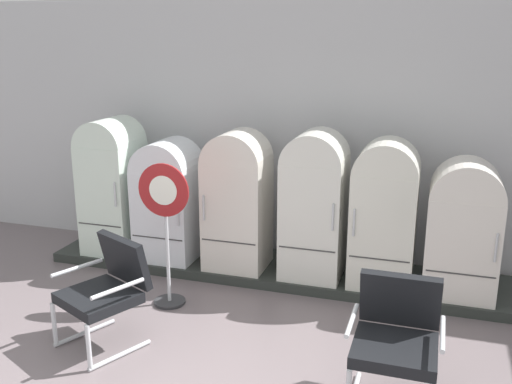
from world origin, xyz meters
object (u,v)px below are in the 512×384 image
Objects in this scene: refrigerator_5 at (463,225)px; armchair_right at (396,335)px; refrigerator_3 at (314,200)px; refrigerator_2 at (237,196)px; sign_stand at (166,232)px; refrigerator_0 at (113,181)px; armchair_left at (107,286)px; refrigerator_4 at (385,209)px; refrigerator_1 at (169,197)px.

armchair_right is (-0.49, -1.85, -0.28)m from refrigerator_5.
refrigerator_3 is 1.67× the size of armchair_right.
refrigerator_2 reaches higher than sign_stand.
refrigerator_0 is at bearing 140.20° from sign_stand.
armchair_left is 0.65× the size of sign_stand.
refrigerator_5 is at bearing 0.40° from refrigerator_2.
armchair_left is (-2.17, -1.76, -0.38)m from refrigerator_4.
refrigerator_4 is at bearing 24.96° from sign_stand.
sign_stand is (-2.78, -0.94, -0.05)m from refrigerator_5.
refrigerator_4 is 1.61× the size of armchair_left.
refrigerator_2 reaches higher than armchair_left.
refrigerator_2 is 1.05× the size of sign_stand.
armchair_left is at bearing -129.07° from refrigerator_3.
armchair_right is at bearing -34.42° from refrigerator_1.
sign_stand reaches higher than armchair_left.
refrigerator_1 is at bearing 179.73° from refrigerator_4.
sign_stand is at bearing -161.36° from refrigerator_5.
armchair_right is (2.46, -0.09, 0.00)m from armchair_left.
refrigerator_4 is (1.59, 0.01, -0.01)m from refrigerator_2.
refrigerator_0 is 1.05× the size of refrigerator_4.
armchair_right is at bearing -81.38° from refrigerator_4.
armchair_right is 0.65× the size of sign_stand.
refrigerator_2 is 1.63× the size of armchair_left.
refrigerator_5 is at bearing -0.40° from refrigerator_0.
armchair_left is (-1.44, -1.78, -0.41)m from refrigerator_3.
armchair_left is at bearing -101.29° from sign_stand.
armchair_right is (0.28, -1.85, -0.38)m from refrigerator_4.
refrigerator_2 reaches higher than refrigerator_5.
refrigerator_0 is at bearing 178.55° from refrigerator_1.
refrigerator_0 reaches higher than armchair_right.
refrigerator_4 is 0.77m from refrigerator_5.
refrigerator_5 is (3.21, -0.01, -0.01)m from refrigerator_1.
refrigerator_1 is at bearing 98.41° from armchair_left.
refrigerator_3 reaches higher than refrigerator_5.
refrigerator_5 is 3.45m from armchair_left.
refrigerator_0 is 3.94m from refrigerator_5.
armchair_left is 2.46m from armchair_right.
sign_stand is at bearing -65.65° from refrigerator_1.
sign_stand is at bearing -155.04° from refrigerator_4.
refrigerator_2 is 1.59m from refrigerator_4.
sign_stand is (0.43, -0.95, -0.07)m from refrigerator_1.
refrigerator_1 is at bearing 179.84° from refrigerator_5.
refrigerator_1 is 1.02× the size of refrigerator_5.
refrigerator_3 reaches higher than armchair_left.
refrigerator_4 is (0.73, -0.01, -0.03)m from refrigerator_3.
refrigerator_0 is 1.17× the size of refrigerator_5.
refrigerator_1 is 0.85m from refrigerator_2.
refrigerator_4 reaches higher than refrigerator_1.
refrigerator_2 is at bearing 71.51° from armchair_left.
refrigerator_0 is 3.95m from armchair_right.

